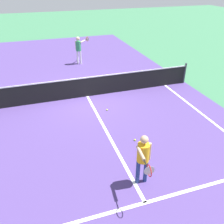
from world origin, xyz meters
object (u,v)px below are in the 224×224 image
Objects in this scene: player_far at (79,47)px; net at (87,87)px; player_near at (143,156)px; tennis_ball_mid_court at (135,140)px; tennis_ball_near_net at (107,110)px.

net is at bearing -97.43° from player_far.
net is at bearing 91.84° from player_near.
player_near is 0.92× the size of player_far.
player_near is at bearing -107.80° from tennis_ball_mid_court.
player_far is (0.44, 10.54, 0.10)m from player_near.
player_near is 10.55m from player_far.
player_far is 6.48m from tennis_ball_near_net.
tennis_ball_mid_court is at bearing -89.06° from player_far.
player_near is 4.26m from tennis_ball_near_net.
player_far is at bearing 87.59° from player_near.
player_far is 8.78m from tennis_ball_mid_court.
net is 1.72m from tennis_ball_near_net.
tennis_ball_mid_court is at bearing -78.86° from net.
player_near reaches higher than tennis_ball_near_net.
tennis_ball_near_net is at bearing -73.27° from net.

